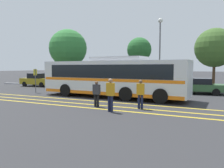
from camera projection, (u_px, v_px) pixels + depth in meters
ground_plane at (120, 97)px, 17.02m from camera, size 220.00×220.00×0.00m
lane_strip_0 at (98, 101)px, 15.08m from camera, size 31.57×0.20×0.01m
lane_strip_1 at (89, 104)px, 13.89m from camera, size 31.57×0.20×0.01m
lane_strip_2 at (79, 107)px, 12.93m from camera, size 31.57×0.20×0.01m
curb_strip at (138, 89)px, 22.70m from camera, size 39.57×0.36×0.15m
transit_bus at (112, 77)px, 16.93m from camera, size 11.98×3.12×3.14m
parked_car_0 at (38, 80)px, 26.73m from camera, size 4.26×1.99×1.60m
parked_car_1 at (83, 82)px, 24.30m from camera, size 4.41×2.27×1.49m
parked_car_2 at (131, 83)px, 21.84m from camera, size 4.29×1.81×1.53m
parked_car_3 at (200, 86)px, 19.16m from camera, size 4.27×2.20×1.39m
pedestrian_0 at (140, 92)px, 12.32m from camera, size 0.45×0.27×1.66m
pedestrian_1 at (110, 93)px, 11.48m from camera, size 0.45×0.29×1.77m
pedestrian_2 at (97, 92)px, 12.98m from camera, size 0.42×0.22×1.54m
bus_stop_sign at (35, 78)px, 19.95m from camera, size 0.07×0.40×2.22m
street_lamp at (160, 40)px, 22.73m from camera, size 0.49×0.49×7.42m
tree_0 at (215, 48)px, 22.54m from camera, size 4.03×4.03×6.37m
tree_1 at (139, 50)px, 26.93m from camera, size 3.00×3.00×6.01m
tree_2 at (68, 48)px, 27.90m from camera, size 4.78×4.78×7.17m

